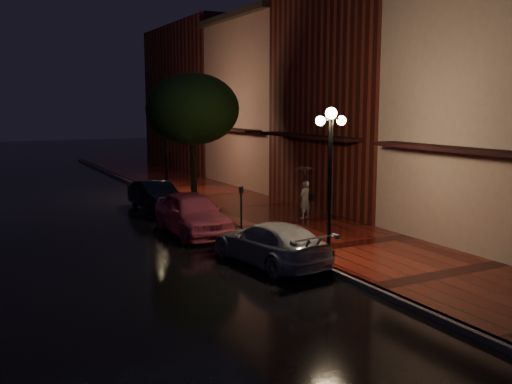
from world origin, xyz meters
TOP-DOWN VIEW (x-y plane):
  - ground at (0.00, 0.00)m, footprint 120.00×120.00m
  - sidewalk at (2.25, 0.00)m, footprint 4.50×60.00m
  - curb at (0.00, 0.00)m, footprint 0.25×60.00m
  - storefront_mid at (7.00, 2.00)m, footprint 5.00×8.00m
  - storefront_far at (7.00, 10.00)m, footprint 5.00×8.00m
  - storefront_extra at (7.00, 20.00)m, footprint 5.00×12.00m
  - streetlamp_near at (0.35, -5.00)m, footprint 0.96×0.36m
  - streetlamp_far at (0.35, 9.00)m, footprint 0.96×0.36m
  - street_tree at (0.61, 5.99)m, footprint 4.16×4.16m
  - pink_car at (-1.61, 0.53)m, footprint 1.88×4.46m
  - navy_car at (-1.26, 5.79)m, footprint 1.57×3.88m
  - silver_car at (-1.05, -4.09)m, footprint 2.25×4.40m
  - woman_with_umbrella at (3.04, 0.47)m, footprint 0.85×0.87m
  - parking_meter at (0.15, 0.21)m, footprint 0.16×0.14m

SIDE VIEW (x-z plane):
  - ground at x=0.00m, z-range 0.00..0.00m
  - sidewalk at x=2.25m, z-range 0.00..0.15m
  - curb at x=0.00m, z-range 0.00..0.15m
  - silver_car at x=-1.05m, z-range 0.00..1.22m
  - navy_car at x=-1.26m, z-range 0.00..1.25m
  - pink_car at x=-1.61m, z-range 0.00..1.50m
  - parking_meter at x=0.15m, z-range 0.31..1.78m
  - woman_with_umbrella at x=3.04m, z-range 0.48..2.54m
  - streetlamp_near at x=0.35m, z-range 0.45..4.76m
  - streetlamp_far at x=0.35m, z-range 0.45..4.76m
  - street_tree at x=0.61m, z-range 1.34..7.14m
  - storefront_far at x=7.00m, z-range 0.00..9.00m
  - storefront_extra at x=7.00m, z-range 0.00..10.00m
  - storefront_mid at x=7.00m, z-range 0.00..11.00m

